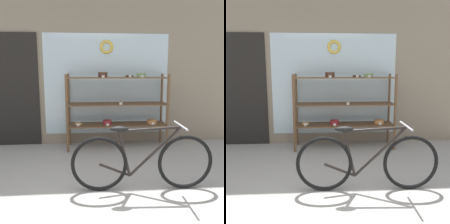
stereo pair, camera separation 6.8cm
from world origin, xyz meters
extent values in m
cube|color=gray|center=(0.00, 2.77, 1.90)|extent=(5.44, 0.08, 3.80)
cube|color=silver|center=(0.20, 2.72, 1.15)|extent=(2.36, 0.02, 1.90)
cube|color=black|center=(-1.50, 2.72, 1.05)|extent=(0.84, 0.03, 2.10)
torus|color=gold|center=(0.20, 2.71, 1.85)|extent=(0.26, 0.06, 0.26)
cylinder|color=brown|center=(-0.52, 2.18, 0.68)|extent=(0.04, 0.04, 1.36)
cylinder|color=brown|center=(1.25, 2.18, 0.68)|extent=(0.04, 0.04, 1.36)
cylinder|color=brown|center=(-0.52, 2.61, 0.68)|extent=(0.04, 0.04, 1.36)
cylinder|color=brown|center=(1.25, 2.61, 0.68)|extent=(0.04, 0.04, 1.36)
cube|color=brown|center=(0.37, 2.40, 0.43)|extent=(1.82, 0.47, 0.02)
cube|color=brown|center=(0.37, 2.40, 0.82)|extent=(1.82, 0.47, 0.02)
cube|color=brown|center=(0.37, 2.40, 1.29)|extent=(1.82, 0.47, 0.02)
torus|color=tan|center=(-0.34, 2.37, 0.46)|extent=(0.13, 0.13, 0.04)
cube|color=white|center=(-0.34, 2.30, 0.46)|extent=(0.05, 0.00, 0.04)
cylinder|color=#C67F42|center=(1.02, 2.40, 0.48)|extent=(0.18, 0.18, 0.07)
cube|color=white|center=(1.02, 2.30, 0.46)|extent=(0.05, 0.00, 0.04)
cylinder|color=#7A995B|center=(0.81, 2.46, 1.33)|extent=(0.17, 0.17, 0.07)
cube|color=white|center=(0.81, 2.37, 1.32)|extent=(0.05, 0.00, 0.04)
ellipsoid|color=brown|center=(0.42, 2.28, 0.85)|extent=(0.08, 0.07, 0.06)
cube|color=white|center=(0.42, 2.24, 0.84)|extent=(0.05, 0.00, 0.04)
cylinder|color=#422619|center=(0.11, 2.35, 1.34)|extent=(0.16, 0.16, 0.09)
cube|color=white|center=(0.11, 2.26, 1.32)|extent=(0.05, 0.00, 0.04)
cylinder|color=maroon|center=(0.19, 2.37, 0.48)|extent=(0.16, 0.16, 0.08)
cube|color=white|center=(0.19, 2.28, 0.46)|extent=(0.05, 0.00, 0.04)
torus|color=#4C2D1E|center=(0.60, 2.47, 1.32)|extent=(0.15, 0.15, 0.04)
cube|color=white|center=(0.60, 2.39, 1.32)|extent=(0.05, 0.00, 0.04)
torus|color=black|center=(-0.02, 0.72, 0.34)|extent=(0.67, 0.06, 0.67)
torus|color=black|center=(1.02, 0.70, 0.34)|extent=(0.67, 0.06, 0.67)
cylinder|color=black|center=(0.64, 0.71, 0.48)|extent=(0.62, 0.05, 0.61)
cylinder|color=black|center=(0.58, 0.71, 0.75)|extent=(0.73, 0.05, 0.07)
cylinder|color=black|center=(0.28, 0.72, 0.46)|extent=(0.16, 0.04, 0.55)
cylinder|color=black|center=(0.16, 0.72, 0.26)|extent=(0.38, 0.04, 0.18)
ellipsoid|color=black|center=(0.22, 0.72, 0.76)|extent=(0.22, 0.10, 0.06)
cylinder|color=#B2B2B7|center=(0.94, 0.70, 0.79)|extent=(0.03, 0.46, 0.02)
camera|label=1|loc=(-0.10, -2.08, 1.45)|focal=40.00mm
camera|label=2|loc=(-0.04, -2.08, 1.45)|focal=40.00mm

